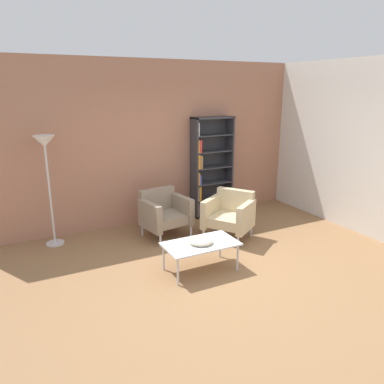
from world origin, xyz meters
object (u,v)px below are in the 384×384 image
bookshelf_tall (209,168)px  decorative_bowl (201,241)px  coffee_table_low (201,245)px  armchair_by_bookshelf (164,212)px  floor_lamp_torchiere (46,155)px  armchair_near_window (230,214)px

bookshelf_tall → decorative_bowl: (-1.25, -1.99, -0.50)m
bookshelf_tall → coffee_table_low: bookshelf_tall is taller
decorative_bowl → armchair_by_bookshelf: (0.04, 1.36, -0.02)m
armchair_by_bookshelf → floor_lamp_torchiere: floor_lamp_torchiere is taller
floor_lamp_torchiere → decorative_bowl: bearing=-47.9°
decorative_bowl → floor_lamp_torchiere: size_ratio=0.18×
floor_lamp_torchiere → armchair_by_bookshelf: bearing=-15.6°
coffee_table_low → floor_lamp_torchiere: bearing=132.1°
armchair_by_bookshelf → bookshelf_tall: bearing=18.1°
coffee_table_low → floor_lamp_torchiere: floor_lamp_torchiere is taller
coffee_table_low → floor_lamp_torchiere: 2.71m
bookshelf_tall → decorative_bowl: 2.41m
armchair_by_bookshelf → floor_lamp_torchiere: 2.05m
bookshelf_tall → armchair_near_window: bookshelf_tall is taller
floor_lamp_torchiere → bookshelf_tall: bearing=3.0°
coffee_table_low → decorative_bowl: size_ratio=3.12×
armchair_near_window → floor_lamp_torchiere: 3.02m
armchair_by_bookshelf → floor_lamp_torchiere: bearing=155.0°
decorative_bowl → floor_lamp_torchiere: bearing=132.1°
decorative_bowl → floor_lamp_torchiere: 2.68m
coffee_table_low → armchair_near_window: (0.97, 0.80, 0.05)m
armchair_by_bookshelf → armchair_near_window: bearing=-40.7°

